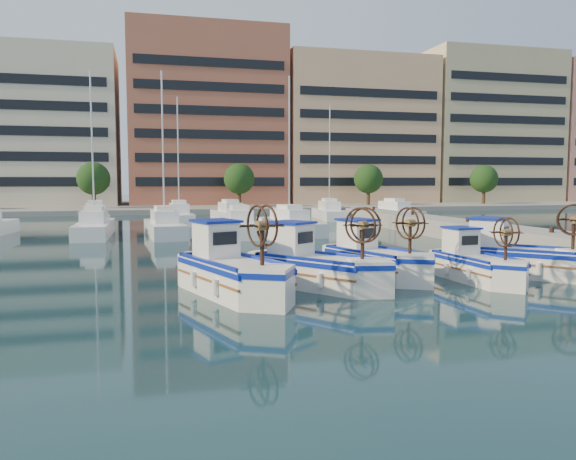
# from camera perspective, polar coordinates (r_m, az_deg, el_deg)

# --- Properties ---
(ground) EXTENTS (300.00, 300.00, 0.00)m
(ground) POSITION_cam_1_polar(r_m,az_deg,el_deg) (20.90, 7.46, -5.79)
(ground) COLOR #1A3D43
(ground) RESTS_ON ground
(quay) EXTENTS (3.00, 60.00, 1.20)m
(quay) POSITION_cam_1_polar(r_m,az_deg,el_deg) (34.16, 23.05, -0.94)
(quay) COLOR gray
(quay) RESTS_ON ground
(waterfront) EXTENTS (180.00, 40.00, 25.60)m
(waterfront) POSITION_cam_1_polar(r_m,az_deg,el_deg) (86.09, -2.76, 9.79)
(waterfront) COLOR gray
(waterfront) RESTS_ON ground
(yacht_marina) EXTENTS (39.01, 22.88, 11.50)m
(yacht_marina) POSITION_cam_1_polar(r_m,az_deg,el_deg) (47.18, -8.40, 0.85)
(yacht_marina) COLOR white
(yacht_marina) RESTS_ON ground
(fishing_boat_a) EXTENTS (3.49, 5.26, 3.18)m
(fishing_boat_a) POSITION_cam_1_polar(r_m,az_deg,el_deg) (19.39, -5.82, -3.99)
(fishing_boat_a) COLOR white
(fishing_boat_a) RESTS_ON ground
(fishing_boat_b) EXTENTS (4.30, 4.88, 3.01)m
(fishing_boat_b) POSITION_cam_1_polar(r_m,az_deg,el_deg) (20.67, 2.70, -3.54)
(fishing_boat_b) COLOR white
(fishing_boat_b) RESTS_ON ground
(fishing_boat_c) EXTENTS (3.21, 4.86, 2.94)m
(fishing_boat_c) POSITION_cam_1_polar(r_m,az_deg,el_deg) (22.99, 8.74, -2.77)
(fishing_boat_c) COLOR white
(fishing_boat_c) RESTS_ON ground
(fishing_boat_d) EXTENTS (1.91, 4.21, 2.59)m
(fishing_boat_d) POSITION_cam_1_polar(r_m,az_deg,el_deg) (23.14, 18.45, -3.17)
(fishing_boat_d) COLOR white
(fishing_boat_d) RESTS_ON ground
(fishing_boat_e) EXTENTS (4.59, 4.69, 3.01)m
(fishing_boat_e) POSITION_cam_1_polar(r_m,az_deg,el_deg) (24.99, 22.20, -2.42)
(fishing_boat_e) COLOR white
(fishing_boat_e) RESTS_ON ground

